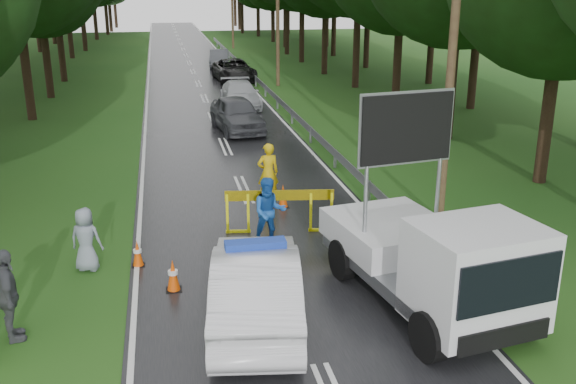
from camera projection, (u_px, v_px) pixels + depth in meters
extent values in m
plane|color=#1A4814|center=(275.00, 263.00, 15.81)|extent=(160.00, 160.00, 0.00)
cube|color=black|center=(198.00, 83.00, 43.77)|extent=(7.00, 140.00, 0.02)
cylinder|color=gray|center=(418.00, 239.00, 16.39)|extent=(0.12, 0.12, 0.70)
cube|color=gray|center=(251.00, 74.00, 44.29)|extent=(0.05, 60.00, 0.30)
cylinder|color=#412A1E|center=(453.00, 45.00, 17.08)|extent=(0.24, 0.24, 10.00)
cylinder|color=#412A1E|center=(278.00, 8.00, 41.31)|extent=(0.24, 0.24, 10.00)
cylinder|color=black|center=(566.00, 144.00, 18.69)|extent=(0.44, 0.44, 4.20)
imported|color=silver|center=(256.00, 285.00, 12.89)|extent=(2.38, 5.08, 1.61)
cube|color=#1938A5|center=(255.00, 245.00, 12.61)|extent=(1.24, 0.50, 0.16)
cube|color=gray|center=(415.00, 270.00, 13.99)|extent=(3.04, 5.09, 0.28)
cube|color=silver|center=(390.00, 232.00, 14.86)|extent=(2.81, 3.09, 0.63)
cube|color=silver|center=(476.00, 275.00, 11.92)|extent=(2.55, 2.18, 1.94)
cube|color=black|center=(510.00, 285.00, 11.02)|extent=(2.08, 0.40, 0.97)
cube|color=black|center=(406.00, 128.00, 13.65)|extent=(2.16, 0.49, 1.48)
cylinder|color=black|center=(429.00, 336.00, 11.65)|extent=(0.47, 1.00, 0.96)
cylinder|color=black|center=(525.00, 315.00, 12.38)|extent=(0.47, 1.00, 0.96)
cylinder|color=black|center=(343.00, 259.00, 14.88)|extent=(0.47, 1.00, 0.96)
cylinder|color=black|center=(423.00, 246.00, 15.61)|extent=(0.47, 1.00, 0.96)
cube|color=#F3EE0D|center=(227.00, 214.00, 17.52)|extent=(0.08, 0.08, 1.14)
cube|color=#F3EE0D|center=(248.00, 214.00, 17.55)|extent=(0.08, 0.08, 1.14)
cube|color=#F3EE0D|center=(311.00, 213.00, 17.63)|extent=(0.08, 0.08, 1.14)
cube|color=#F3EE0D|center=(331.00, 212.00, 17.65)|extent=(0.08, 0.08, 1.14)
cube|color=#F2CC00|center=(280.00, 195.00, 17.43)|extent=(2.95, 0.49, 0.29)
imported|color=gold|center=(268.00, 173.00, 20.01)|extent=(0.73, 0.53, 1.88)
imported|color=#1B56B4|center=(269.00, 212.00, 16.65)|extent=(0.91, 0.72, 1.84)
imported|color=#46484E|center=(8.00, 296.00, 12.15)|extent=(0.75, 1.19, 1.88)
imported|color=gray|center=(86.00, 239.00, 15.23)|extent=(0.89, 0.72, 1.57)
imported|color=#383A3F|center=(237.00, 114.00, 29.61)|extent=(2.42, 4.87, 1.59)
imported|color=#A4A7AC|center=(240.00, 94.00, 35.40)|extent=(1.96, 4.80, 1.39)
imported|color=black|center=(234.00, 70.00, 44.63)|extent=(2.83, 5.60, 1.52)
imported|color=#3D4045|center=(219.00, 58.00, 52.17)|extent=(1.97, 4.35, 1.39)
cube|color=black|center=(174.00, 290.00, 14.41)|extent=(0.36, 0.36, 0.03)
cone|color=#DB4806|center=(173.00, 275.00, 14.30)|extent=(0.29, 0.29, 0.73)
cube|color=black|center=(235.00, 266.00, 15.62)|extent=(0.32, 0.32, 0.03)
cone|color=#DB4806|center=(235.00, 254.00, 15.52)|extent=(0.26, 0.26, 0.66)
cube|color=black|center=(283.00, 207.00, 19.73)|extent=(0.35, 0.35, 0.03)
cone|color=#DB4806|center=(283.00, 196.00, 19.61)|extent=(0.29, 0.29, 0.72)
cube|color=black|center=(139.00, 265.00, 15.66)|extent=(0.32, 0.32, 0.03)
cone|color=#DB4806|center=(138.00, 253.00, 15.56)|extent=(0.26, 0.26, 0.65)
cube|color=black|center=(389.00, 231.00, 17.85)|extent=(0.37, 0.37, 0.03)
cone|color=#DB4806|center=(390.00, 218.00, 17.73)|extent=(0.30, 0.30, 0.76)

